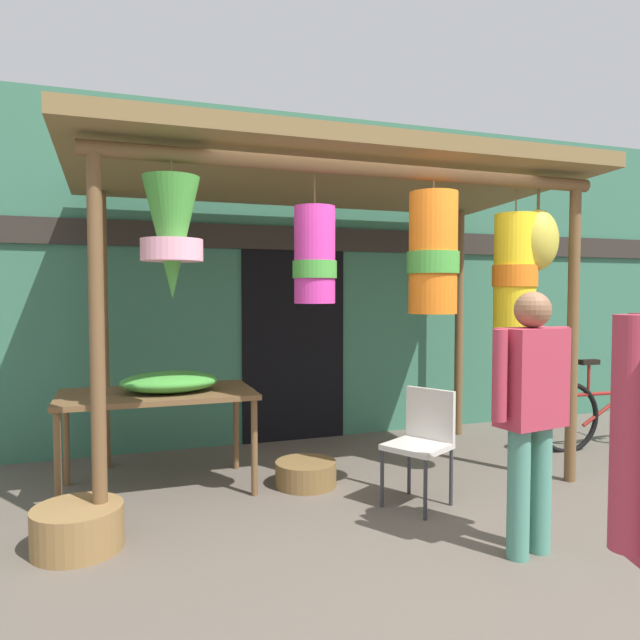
{
  "coord_description": "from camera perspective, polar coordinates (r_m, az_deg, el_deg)",
  "views": [
    {
      "loc": [
        -1.81,
        -3.33,
        1.56
      ],
      "look_at": [
        -0.22,
        1.21,
        1.33
      ],
      "focal_mm": 32.54,
      "sensor_mm": 36.0,
      "label": 1
    }
  ],
  "objects": [
    {
      "name": "folding_chair",
      "position": [
        4.4,
        10.06,
        -11.16
      ],
      "size": [
        0.54,
        0.54,
        0.84
      ],
      "color": "beige",
      "rests_on": "ground_plane"
    },
    {
      "name": "ground_plane",
      "position": [
        4.1,
        9.07,
        -19.64
      ],
      "size": [
        30.0,
        30.0,
        0.0
      ],
      "primitive_type": "plane",
      "color": "#60564C"
    },
    {
      "name": "market_stall_canopy",
      "position": [
        4.76,
        2.65,
        11.4
      ],
      "size": [
        4.13,
        2.17,
        2.65
      ],
      "color": "brown",
      "rests_on": "ground_plane"
    },
    {
      "name": "shop_facade",
      "position": [
        6.2,
        -2.36,
        4.12
      ],
      "size": [
        11.06,
        0.29,
        3.41
      ],
      "color": "#387056",
      "rests_on": "ground_plane"
    },
    {
      "name": "wicker_basket_by_table",
      "position": [
        4.83,
        -1.4,
        -14.85
      ],
      "size": [
        0.49,
        0.49,
        0.2
      ],
      "primitive_type": "cylinder",
      "color": "brown",
      "rests_on": "ground_plane"
    },
    {
      "name": "parked_bicycle",
      "position": [
        6.56,
        26.71,
        -8.17
      ],
      "size": [
        1.75,
        0.44,
        0.92
      ],
      "color": "black",
      "rests_on": "ground_plane"
    },
    {
      "name": "customer_foreground",
      "position": [
        3.65,
        20.03,
        -7.56
      ],
      "size": [
        0.59,
        0.28,
        1.56
      ],
      "color": "#4C8E7A",
      "rests_on": "ground_plane"
    },
    {
      "name": "flower_heap_on_table",
      "position": [
        4.67,
        -14.37,
        -5.89
      ],
      "size": [
        0.75,
        0.52,
        0.16
      ],
      "color": "green",
      "rests_on": "display_table"
    },
    {
      "name": "wicker_basket_spare",
      "position": [
        4.0,
        -22.73,
        -18.35
      ],
      "size": [
        0.54,
        0.54,
        0.27
      ],
      "primitive_type": "cylinder",
      "color": "olive",
      "rests_on": "ground_plane"
    },
    {
      "name": "display_table",
      "position": [
        4.74,
        -15.7,
        -7.67
      ],
      "size": [
        1.48,
        0.82,
        0.78
      ],
      "color": "brown",
      "rests_on": "ground_plane"
    }
  ]
}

